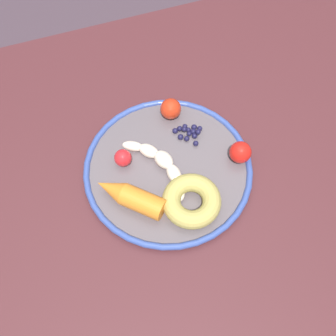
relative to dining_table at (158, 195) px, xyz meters
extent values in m
plane|color=#41323C|center=(0.00, 0.00, -0.65)|extent=(6.00, 6.00, 0.00)
cube|color=#492125|center=(0.00, 0.00, 0.07)|extent=(1.22, 0.86, 0.03)
cube|color=#442925|center=(-0.55, -0.37, -0.30)|extent=(0.05, 0.05, 0.70)
cylinder|color=#554C51|center=(-0.02, -0.01, 0.09)|extent=(0.31, 0.31, 0.01)
torus|color=#344A94|center=(-0.02, -0.01, 0.09)|extent=(0.32, 0.32, 0.01)
ellipsoid|color=beige|center=(-0.03, 0.05, 0.10)|extent=(0.03, 0.04, 0.02)
ellipsoid|color=beige|center=(-0.03, 0.02, 0.11)|extent=(0.03, 0.04, 0.02)
ellipsoid|color=beige|center=(-0.02, -0.02, 0.11)|extent=(0.04, 0.05, 0.03)
ellipsoid|color=beige|center=(0.00, -0.05, 0.11)|extent=(0.05, 0.05, 0.02)
ellipsoid|color=beige|center=(0.03, -0.07, 0.10)|extent=(0.05, 0.04, 0.02)
cylinder|color=orange|center=(0.04, 0.05, 0.11)|extent=(0.08, 0.08, 0.04)
cone|color=orange|center=(0.09, 0.01, 0.11)|extent=(0.07, 0.07, 0.04)
torus|color=tan|center=(-0.04, 0.08, 0.11)|extent=(0.14, 0.14, 0.03)
sphere|color=#191638|center=(-0.08, -0.05, 0.10)|extent=(0.01, 0.01, 0.01)
sphere|color=#191638|center=(-0.07, -0.08, 0.10)|extent=(0.01, 0.01, 0.01)
sphere|color=#191638|center=(-0.10, -0.06, 0.10)|extent=(0.01, 0.01, 0.01)
sphere|color=#191638|center=(-0.09, -0.08, 0.10)|extent=(0.01, 0.01, 0.01)
sphere|color=#191638|center=(-0.11, -0.07, 0.10)|extent=(0.01, 0.01, 0.01)
sphere|color=#191638|center=(-0.09, -0.04, 0.10)|extent=(0.01, 0.01, 0.01)
sphere|color=#191638|center=(-0.09, -0.07, 0.10)|extent=(0.01, 0.01, 0.01)
sphere|color=#191638|center=(-0.09, -0.06, 0.10)|extent=(0.01, 0.01, 0.01)
sphere|color=#191638|center=(-0.06, -0.08, 0.10)|extent=(0.01, 0.01, 0.01)
sphere|color=#191638|center=(-0.07, -0.06, 0.10)|extent=(0.01, 0.01, 0.01)
sphere|color=#191638|center=(-0.10, -0.05, 0.10)|extent=(0.01, 0.01, 0.01)
sphere|color=#191638|center=(-0.10, -0.07, 0.10)|extent=(0.01, 0.01, 0.01)
sphere|color=#191638|center=(-0.08, -0.07, 0.11)|extent=(0.01, 0.01, 0.01)
sphere|color=#191638|center=(-0.10, -0.06, 0.11)|extent=(0.01, 0.01, 0.01)
sphere|color=red|center=(-0.07, -0.12, 0.11)|extent=(0.04, 0.04, 0.04)
sphere|color=red|center=(0.05, -0.04, 0.11)|extent=(0.03, 0.03, 0.03)
sphere|color=red|center=(-0.16, 0.02, 0.11)|extent=(0.04, 0.04, 0.04)
camera|label=1|loc=(0.09, 0.34, 0.78)|focal=44.02mm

